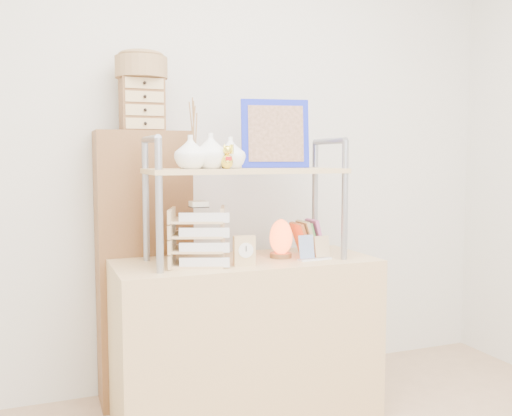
{
  "coord_description": "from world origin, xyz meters",
  "views": [
    {
      "loc": [
        -0.9,
        -1.24,
        1.22
      ],
      "look_at": [
        0.05,
        1.2,
        0.99
      ],
      "focal_mm": 40.0,
      "sensor_mm": 36.0,
      "label": 1
    }
  ],
  "objects_px": {
    "desk": "(246,339)",
    "letter_tray": "(199,240)",
    "cabinet": "(144,268)",
    "salt_lamp": "(281,238)"
  },
  "relations": [
    {
      "from": "cabinet",
      "to": "letter_tray",
      "type": "bearing_deg",
      "value": -67.29
    },
    {
      "from": "letter_tray",
      "to": "salt_lamp",
      "type": "bearing_deg",
      "value": 5.79
    },
    {
      "from": "letter_tray",
      "to": "salt_lamp",
      "type": "xyz_separation_m",
      "value": [
        0.41,
        0.04,
        -0.02
      ]
    },
    {
      "from": "cabinet",
      "to": "letter_tray",
      "type": "height_order",
      "value": "cabinet"
    },
    {
      "from": "desk",
      "to": "letter_tray",
      "type": "height_order",
      "value": "letter_tray"
    },
    {
      "from": "cabinet",
      "to": "salt_lamp",
      "type": "bearing_deg",
      "value": -32.09
    },
    {
      "from": "cabinet",
      "to": "salt_lamp",
      "type": "relative_size",
      "value": 7.41
    },
    {
      "from": "cabinet",
      "to": "letter_tray",
      "type": "distance_m",
      "value": 0.48
    },
    {
      "from": "cabinet",
      "to": "salt_lamp",
      "type": "distance_m",
      "value": 0.71
    },
    {
      "from": "desk",
      "to": "salt_lamp",
      "type": "distance_m",
      "value": 0.5
    }
  ]
}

